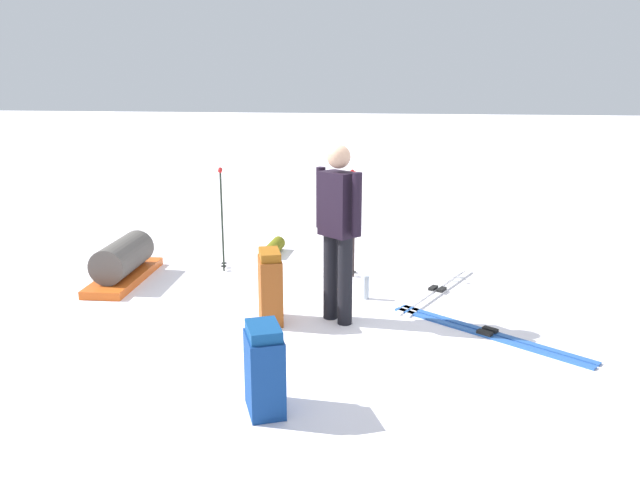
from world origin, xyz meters
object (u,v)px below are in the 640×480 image
Objects in this scene: backpack_large_dark at (264,369)px; ski_poles_planted_near at (222,214)px; skier_standing at (338,225)px; ski_poles_planted_far at (353,218)px; thermos_bottle at (366,287)px; backpack_bright at (270,287)px; ski_pair_near at (437,291)px; sleeping_mat_rolled at (274,248)px; ski_pair_far at (487,333)px; gear_sled at (123,262)px.

ski_poles_planted_near reaches higher than backpack_large_dark.
skier_standing is 1.52m from ski_poles_planted_far.
backpack_large_dark is 3.31m from ski_poles_planted_far.
ski_poles_planted_far reaches higher than thermos_bottle.
ski_poles_planted_far is (-1.62, 0.61, 0.35)m from backpack_bright.
thermos_bottle is at bearing -64.67° from ski_pair_near.
sleeping_mat_rolled is (-0.78, 0.45, -0.61)m from ski_poles_planted_near.
backpack_large_dark is at bearing -11.25° from thermos_bottle.
backpack_bright reaches higher than ski_pair_far.
backpack_large_dark is at bearing -45.46° from ski_pair_far.
backpack_bright reaches higher than thermos_bottle.
gear_sled is at bearing -45.96° from sleeping_mat_rolled.
backpack_large_dark is 0.45× the size of gear_sled.
sleeping_mat_rolled is at bearing -138.94° from thermos_bottle.
skier_standing is 1.70m from ski_pair_far.
backpack_large_dark reaches higher than ski_pair_near.
ski_poles_planted_near is (-3.24, -1.34, 0.39)m from backpack_large_dark.
skier_standing is 1.35× the size of ski_poles_planted_far.
ski_pair_near is 2.71m from ski_poles_planted_near.
ski_pair_near is at bearing 156.04° from backpack_large_dark.
ski_pair_far is 1.22× the size of gear_sled.
sleeping_mat_rolled is at bearing -132.78° from ski_pair_far.
sleeping_mat_rolled is 2.12× the size of thermos_bottle.
ski_pair_near is at bearing 115.33° from thermos_bottle.
sleeping_mat_rolled reaches higher than ski_pair_far.
backpack_large_dark reaches higher than sleeping_mat_rolled.
ski_pair_near is 0.85m from thermos_bottle.
backpack_bright is at bearing -167.70° from backpack_large_dark.
backpack_bright is 2.21m from gear_sled.
skier_standing reaches higher than ski_poles_planted_far.
ski_poles_planted_near reaches higher than ski_pair_near.
gear_sled reaches higher than sleeping_mat_rolled.
skier_standing reaches higher than ski_pair_near.
skier_standing is at bearing 0.94° from ski_poles_planted_far.
thermos_bottle reaches higher than sleeping_mat_rolled.
ski_poles_planted_near is at bearing -113.58° from thermos_bottle.
ski_pair_near is at bearing 125.62° from backpack_bright.
gear_sled is (0.65, -2.59, -0.48)m from ski_poles_planted_far.
ski_pair_far is 2.27m from ski_poles_planted_far.
thermos_bottle is (0.83, 0.24, -0.57)m from ski_poles_planted_far.
backpack_large_dark is 0.90× the size of backpack_bright.
skier_standing reaches higher than sleeping_mat_rolled.
skier_standing is 6.54× the size of thermos_bottle.
sleeping_mat_rolled is (-1.41, 1.45, -0.13)m from gear_sled.
ski_pair_far is 4.14m from gear_sled.
backpack_large_dark reaches higher than ski_pair_far.
ski_poles_planted_near is at bearing -117.82° from ski_pair_far.
ski_poles_planted_near is 4.83× the size of thermos_bottle.
backpack_large_dark reaches higher than gear_sled.
gear_sled is (0.18, -3.59, 0.21)m from ski_pair_near.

